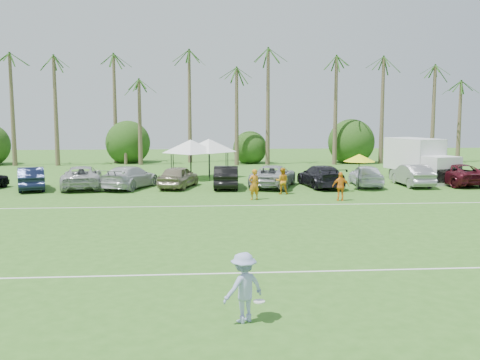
{
  "coord_description": "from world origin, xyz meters",
  "views": [
    {
      "loc": [
        1.1,
        -13.69,
        4.8
      ],
      "look_at": [
        3.04,
        12.11,
        1.6
      ],
      "focal_mm": 40.0,
      "sensor_mm": 36.0,
      "label": 1
    }
  ],
  "objects": [
    {
      "name": "ground",
      "position": [
        0.0,
        0.0,
        0.0
      ],
      "size": [
        120.0,
        120.0,
        0.0
      ],
      "primitive_type": "plane",
      "color": "#34681F",
      "rests_on": "ground"
    },
    {
      "name": "field_lines",
      "position": [
        0.0,
        8.0,
        0.01
      ],
      "size": [
        80.0,
        12.1,
        0.01
      ],
      "color": "white",
      "rests_on": "ground"
    },
    {
      "name": "palm_tree_1",
      "position": [
        -17.0,
        38.0,
        8.35
      ],
      "size": [
        2.4,
        2.4,
        9.9
      ],
      "color": "brown",
      "rests_on": "ground"
    },
    {
      "name": "palm_tree_2",
      "position": [
        -12.0,
        38.0,
        9.21
      ],
      "size": [
        2.4,
        2.4,
        10.9
      ],
      "color": "brown",
      "rests_on": "ground"
    },
    {
      "name": "palm_tree_3",
      "position": [
        -8.0,
        38.0,
        10.06
      ],
      "size": [
        2.4,
        2.4,
        11.9
      ],
      "color": "brown",
      "rests_on": "ground"
    },
    {
      "name": "palm_tree_4",
      "position": [
        -4.0,
        38.0,
        7.48
      ],
      "size": [
        2.4,
        2.4,
        8.9
      ],
      "color": "brown",
      "rests_on": "ground"
    },
    {
      "name": "palm_tree_5",
      "position": [
        0.0,
        38.0,
        8.35
      ],
      "size": [
        2.4,
        2.4,
        9.9
      ],
      "color": "brown",
      "rests_on": "ground"
    },
    {
      "name": "palm_tree_6",
      "position": [
        4.0,
        38.0,
        9.21
      ],
      "size": [
        2.4,
        2.4,
        10.9
      ],
      "color": "brown",
      "rests_on": "ground"
    },
    {
      "name": "palm_tree_7",
      "position": [
        8.0,
        38.0,
        10.06
      ],
      "size": [
        2.4,
        2.4,
        11.9
      ],
      "color": "brown",
      "rests_on": "ground"
    },
    {
      "name": "palm_tree_8",
      "position": [
        13.0,
        38.0,
        7.48
      ],
      "size": [
        2.4,
        2.4,
        8.9
      ],
      "color": "brown",
      "rests_on": "ground"
    },
    {
      "name": "palm_tree_9",
      "position": [
        18.0,
        38.0,
        8.35
      ],
      "size": [
        2.4,
        2.4,
        9.9
      ],
      "color": "brown",
      "rests_on": "ground"
    },
    {
      "name": "palm_tree_10",
      "position": [
        23.0,
        38.0,
        9.21
      ],
      "size": [
        2.4,
        2.4,
        10.9
      ],
      "color": "brown",
      "rests_on": "ground"
    },
    {
      "name": "palm_tree_11",
      "position": [
        27.0,
        38.0,
        10.06
      ],
      "size": [
        2.4,
        2.4,
        11.9
      ],
      "color": "brown",
      "rests_on": "ground"
    },
    {
      "name": "bush_tree_1",
      "position": [
        -6.0,
        39.0,
        1.8
      ],
      "size": [
        4.0,
        4.0,
        4.0
      ],
      "color": "brown",
      "rests_on": "ground"
    },
    {
      "name": "bush_tree_2",
      "position": [
        6.0,
        39.0,
        1.8
      ],
      "size": [
        4.0,
        4.0,
        4.0
      ],
      "color": "brown",
      "rests_on": "ground"
    },
    {
      "name": "bush_tree_3",
      "position": [
        16.0,
        39.0,
        1.8
      ],
      "size": [
        4.0,
        4.0,
        4.0
      ],
      "color": "brown",
      "rests_on": "ground"
    },
    {
      "name": "sideline_player_a",
      "position": [
        4.12,
        15.93,
        0.87
      ],
      "size": [
        0.74,
        0.62,
        1.74
      ],
      "primitive_type": "imported",
      "rotation": [
        0.0,
        0.0,
        3.52
      ],
      "color": "orange",
      "rests_on": "ground"
    },
    {
      "name": "sideline_player_b",
      "position": [
        6.03,
        17.93,
        0.8
      ],
      "size": [
        0.85,
        0.7,
        1.59
      ],
      "primitive_type": "imported",
      "rotation": [
        0.0,
        0.0,
        3.0
      ],
      "color": "orange",
      "rests_on": "ground"
    },
    {
      "name": "sideline_player_c",
      "position": [
        8.9,
        15.21,
        0.8
      ],
      "size": [
        0.98,
        0.5,
        1.6
      ],
      "primitive_type": "imported",
      "rotation": [
        0.0,
        0.0,
        3.03
      ],
      "color": "orange",
      "rests_on": "ground"
    },
    {
      "name": "box_truck",
      "position": [
        16.95,
        23.58,
        1.63
      ],
      "size": [
        3.7,
        6.27,
        3.04
      ],
      "rotation": [
        0.0,
        0.0,
        0.27
      ],
      "color": "silver",
      "rests_on": "ground"
    },
    {
      "name": "canopy_tent_left",
      "position": [
        0.42,
        25.83,
        2.93
      ],
      "size": [
        4.22,
        4.22,
        3.42
      ],
      "color": "black",
      "rests_on": "ground"
    },
    {
      "name": "canopy_tent_right",
      "position": [
        1.77,
        26.79,
        2.93
      ],
      "size": [
        4.23,
        4.23,
        3.42
      ],
      "color": "black",
      "rests_on": "ground"
    },
    {
      "name": "market_umbrella",
      "position": [
        11.09,
        19.12,
        2.07
      ],
      "size": [
        2.07,
        2.07,
        2.3
      ],
      "color": "black",
      "rests_on": "ground"
    },
    {
      "name": "frisbee_player",
      "position": [
        2.08,
        -1.78,
        0.82
      ],
      "size": [
        1.22,
        1.07,
        1.64
      ],
      "rotation": [
        0.0,
        0.0,
        3.69
      ],
      "color": "#9CA7DE",
      "rests_on": "ground"
    },
    {
      "name": "parked_car_1",
      "position": [
        -9.68,
        21.04,
        0.73
      ],
      "size": [
        2.84,
        4.68,
        1.46
      ],
      "primitive_type": "imported",
      "rotation": [
        0.0,
        0.0,
        3.46
      ],
      "color": "#121932",
      "rests_on": "ground"
    },
    {
      "name": "parked_car_2",
      "position": [
        -6.56,
        21.42,
        0.73
      ],
      "size": [
        3.22,
        5.55,
        1.46
      ],
      "primitive_type": "imported",
      "rotation": [
        0.0,
        0.0,
        3.3
      ],
      "color": "#AFAFB0",
      "rests_on": "ground"
    },
    {
      "name": "parked_car_3",
      "position": [
        -3.44,
        21.21,
        0.73
      ],
      "size": [
        3.76,
        5.41,
        1.46
      ],
      "primitive_type": "imported",
      "rotation": [
        0.0,
        0.0,
        2.76
      ],
      "color": "#BCBDC0",
      "rests_on": "ground"
    },
    {
      "name": "parked_car_4",
      "position": [
        -0.32,
        21.22,
        0.73
      ],
      "size": [
        2.88,
        4.59,
        1.46
      ],
      "primitive_type": "imported",
      "rotation": [
        0.0,
        0.0,
        2.85
      ],
      "color": "gray",
      "rests_on": "ground"
    },
    {
      "name": "parked_car_5",
      "position": [
        2.8,
        20.98,
        0.73
      ],
      "size": [
        1.8,
        4.5,
        1.46
      ],
      "primitive_type": "imported",
      "rotation": [
        0.0,
        0.0,
        3.08
      ],
      "color": "black",
      "rests_on": "ground"
    },
    {
      "name": "parked_car_6",
      "position": [
        5.92,
        21.09,
        0.73
      ],
      "size": [
        3.93,
        5.73,
        1.46
      ],
      "primitive_type": "imported",
      "rotation": [
        0.0,
        0.0,
        2.82
      ],
      "color": "#A3A6AA",
      "rests_on": "ground"
    },
    {
      "name": "parked_car_7",
      "position": [
        9.04,
        20.85,
        0.73
      ],
      "size": [
        2.62,
        5.22,
        1.46
      ],
      "primitive_type": "imported",
      "rotation": [
        0.0,
        0.0,
        3.26
      ],
      "color": "black",
      "rests_on": "ground"
    },
    {
      "name": "parked_car_8",
      "position": [
        12.16,
        21.04,
        0.73
      ],
      "size": [
        2.07,
        4.4,
        1.46
      ],
      "primitive_type": "imported",
      "rotation": [
        0.0,
        0.0,
        3.06
      ],
      "color": "silver",
      "rests_on": "ground"
    },
    {
      "name": "parked_car_9",
      "position": [
        15.28,
        20.96,
        0.73
      ],
      "size": [
        1.59,
        4.43,
        1.46
      ],
      "primitive_type": "imported",
      "rotation": [
        0.0,
        0.0,
        3.15
      ],
      "color": "gray",
      "rests_on": "ground"
    },
    {
      "name": "parked_car_10",
      "position": [
        18.4,
        21.4,
        0.73
      ],
      "size": [
        3.05,
        5.5,
        1.46
      ],
      "primitive_type": "imported",
      "rotation": [
        0.0,
        0.0,
        3.27
      ],
      "color": "#490F19",
      "rests_on": "ground"
    }
  ]
}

